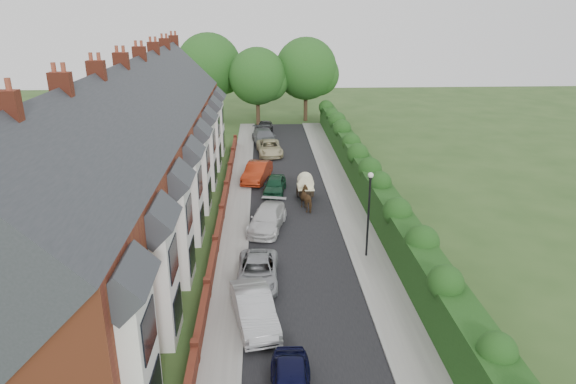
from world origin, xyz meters
name	(u,v)px	position (x,y,z in m)	size (l,w,h in m)	color
ground	(315,295)	(0.00, 0.00, 0.00)	(140.00, 140.00, 0.00)	#2D4C1E
road	(292,213)	(-0.50, 11.00, 0.01)	(6.00, 58.00, 0.02)	black
pavement_hedge_side	(350,211)	(3.60, 11.00, 0.06)	(2.20, 58.00, 0.12)	gray
pavement_house_side	(237,213)	(-4.35, 11.00, 0.06)	(1.70, 58.00, 0.12)	gray
kerb_hedge_side	(335,211)	(2.55, 11.00, 0.07)	(0.18, 58.00, 0.13)	#9B9A95
kerb_house_side	(249,213)	(-3.55, 11.00, 0.07)	(0.18, 58.00, 0.13)	#9B9A95
hedge	(376,190)	(5.40, 11.00, 1.60)	(2.10, 58.00, 2.85)	#183C13
terrace_row	(134,158)	(-10.87, 9.98, 4.47)	(9.05, 40.50, 11.50)	#974326
garden_wall_row	(222,213)	(-5.35, 10.00, 0.46)	(0.35, 40.35, 1.10)	maroon
lamppost	(369,204)	(3.40, 4.00, 3.30)	(0.32, 0.32, 5.16)	black
tree_far_left	(260,78)	(-2.65, 40.08, 5.71)	(7.14, 6.80, 9.29)	#332316
tree_far_right	(309,70)	(3.39, 42.08, 6.31)	(7.98, 7.60, 10.31)	#332316
tree_far_back	(212,67)	(-8.59, 43.08, 6.62)	(8.40, 8.00, 10.82)	#332316
car_silver_a	(254,309)	(-3.00, -2.33, 0.77)	(1.62, 4.66, 1.54)	#A1A2A6
car_silver_b	(258,272)	(-2.87, 1.40, 0.64)	(2.13, 4.62, 1.28)	#989A9F
car_white	(267,219)	(-2.28, 8.36, 0.71)	(1.99, 4.89, 1.42)	silver
car_green	(275,185)	(-1.60, 15.18, 0.66)	(1.56, 3.87, 1.32)	#113A23
car_red	(257,172)	(-3.00, 18.20, 0.78)	(1.65, 4.74, 1.56)	maroon
car_beige	(270,148)	(-1.83, 26.26, 0.69)	(2.28, 4.94, 1.37)	#C7BB8F
car_grey	(264,137)	(-2.31, 30.13, 0.80)	(2.24, 5.51, 1.60)	slate
car_black	(264,128)	(-2.29, 35.00, 0.73)	(1.72, 4.27, 1.46)	black
horse	(308,199)	(0.66, 11.58, 0.82)	(0.88, 1.94, 1.64)	#52371E
horse_cart	(305,185)	(0.66, 13.67, 1.14)	(1.26, 2.78, 2.00)	black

